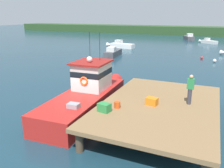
{
  "coord_description": "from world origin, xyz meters",
  "views": [
    {
      "loc": [
        7.18,
        -11.85,
        5.86
      ],
      "look_at": [
        1.2,
        1.76,
        1.4
      ],
      "focal_mm": 37.37,
      "sensor_mm": 36.0,
      "label": 1
    }
  ],
  "objects_px": {
    "crate_single_far": "(152,101)",
    "deckhand_by_the_boat": "(190,89)",
    "main_fishing_boat": "(88,94)",
    "bait_bucket": "(117,105)",
    "moored_boat_mid_harbor": "(208,42)",
    "mooring_buoy_channel_marker": "(202,58)",
    "moored_boat_near_channel": "(120,45)",
    "mooring_buoy_outer": "(215,61)",
    "moored_boat_far_left": "(189,38)",
    "moored_boat_off_the_point": "(112,53)",
    "crate_stack_mid_dock": "(104,107)"
  },
  "relations": [
    {
      "from": "moored_boat_far_left",
      "to": "moored_boat_off_the_point",
      "type": "relative_size",
      "value": 1.07
    },
    {
      "from": "main_fishing_boat",
      "to": "crate_single_far",
      "type": "distance_m",
      "value": 4.33
    },
    {
      "from": "main_fishing_boat",
      "to": "mooring_buoy_channel_marker",
      "type": "distance_m",
      "value": 22.21
    },
    {
      "from": "bait_bucket",
      "to": "moored_boat_off_the_point",
      "type": "distance_m",
      "value": 22.24
    },
    {
      "from": "crate_stack_mid_dock",
      "to": "moored_boat_near_channel",
      "type": "relative_size",
      "value": 0.11
    },
    {
      "from": "bait_bucket",
      "to": "mooring_buoy_channel_marker",
      "type": "xyz_separation_m",
      "value": [
        2.85,
        23.26,
        -1.19
      ]
    },
    {
      "from": "moored_boat_near_channel",
      "to": "moored_boat_off_the_point",
      "type": "height_order",
      "value": "moored_boat_off_the_point"
    },
    {
      "from": "bait_bucket",
      "to": "mooring_buoy_outer",
      "type": "height_order",
      "value": "bait_bucket"
    },
    {
      "from": "crate_stack_mid_dock",
      "to": "crate_single_far",
      "type": "xyz_separation_m",
      "value": [
        1.94,
        1.85,
        -0.02
      ]
    },
    {
      "from": "main_fishing_boat",
      "to": "mooring_buoy_channel_marker",
      "type": "xyz_separation_m",
      "value": [
        5.59,
        21.47,
        -0.83
      ]
    },
    {
      "from": "crate_single_far",
      "to": "moored_boat_far_left",
      "type": "height_order",
      "value": "crate_single_far"
    },
    {
      "from": "main_fishing_boat",
      "to": "deckhand_by_the_boat",
      "type": "height_order",
      "value": "main_fishing_boat"
    },
    {
      "from": "moored_boat_far_left",
      "to": "mooring_buoy_outer",
      "type": "height_order",
      "value": "moored_boat_far_left"
    },
    {
      "from": "bait_bucket",
      "to": "mooring_buoy_outer",
      "type": "bearing_deg",
      "value": 78.15
    },
    {
      "from": "crate_stack_mid_dock",
      "to": "bait_bucket",
      "type": "bearing_deg",
      "value": 59.92
    },
    {
      "from": "deckhand_by_the_boat",
      "to": "crate_single_far",
      "type": "bearing_deg",
      "value": -153.21
    },
    {
      "from": "crate_single_far",
      "to": "moored_boat_mid_harbor",
      "type": "relative_size",
      "value": 0.15
    },
    {
      "from": "bait_bucket",
      "to": "moored_boat_far_left",
      "type": "xyz_separation_m",
      "value": [
        -1.49,
        48.29,
        -0.84
      ]
    },
    {
      "from": "moored_boat_near_channel",
      "to": "moored_boat_off_the_point",
      "type": "xyz_separation_m",
      "value": [
        2.28,
        -8.95,
        0.01
      ]
    },
    {
      "from": "crate_stack_mid_dock",
      "to": "bait_bucket",
      "type": "relative_size",
      "value": 1.76
    },
    {
      "from": "moored_boat_mid_harbor",
      "to": "mooring_buoy_channel_marker",
      "type": "relative_size",
      "value": 10.93
    },
    {
      "from": "moored_boat_near_channel",
      "to": "moored_boat_mid_harbor",
      "type": "bearing_deg",
      "value": 43.57
    },
    {
      "from": "main_fishing_boat",
      "to": "bait_bucket",
      "type": "xyz_separation_m",
      "value": [
        2.74,
        -1.78,
        0.36
      ]
    },
    {
      "from": "moored_boat_off_the_point",
      "to": "deckhand_by_the_boat",
      "type": "bearing_deg",
      "value": -55.54
    },
    {
      "from": "main_fishing_boat",
      "to": "crate_stack_mid_dock",
      "type": "height_order",
      "value": "main_fishing_boat"
    },
    {
      "from": "crate_single_far",
      "to": "mooring_buoy_outer",
      "type": "distance_m",
      "value": 20.52
    },
    {
      "from": "moored_boat_off_the_point",
      "to": "mooring_buoy_outer",
      "type": "xyz_separation_m",
      "value": [
        13.64,
        1.16,
        -0.26
      ]
    },
    {
      "from": "mooring_buoy_channel_marker",
      "to": "moored_boat_near_channel",
      "type": "bearing_deg",
      "value": 157.4
    },
    {
      "from": "moored_boat_mid_harbor",
      "to": "mooring_buoy_channel_marker",
      "type": "bearing_deg",
      "value": -90.23
    },
    {
      "from": "moored_boat_off_the_point",
      "to": "moored_boat_far_left",
      "type": "bearing_deg",
      "value": 74.72
    },
    {
      "from": "crate_single_far",
      "to": "deckhand_by_the_boat",
      "type": "relative_size",
      "value": 0.37
    },
    {
      "from": "crate_stack_mid_dock",
      "to": "moored_boat_off_the_point",
      "type": "distance_m",
      "value": 22.73
    },
    {
      "from": "crate_single_far",
      "to": "deckhand_by_the_boat",
      "type": "distance_m",
      "value": 2.14
    },
    {
      "from": "deckhand_by_the_boat",
      "to": "mooring_buoy_channel_marker",
      "type": "distance_m",
      "value": 21.29
    },
    {
      "from": "crate_single_far",
      "to": "moored_boat_mid_harbor",
      "type": "distance_m",
      "value": 41.75
    },
    {
      "from": "main_fishing_boat",
      "to": "moored_boat_near_channel",
      "type": "relative_size",
      "value": 1.77
    },
    {
      "from": "moored_boat_near_channel",
      "to": "mooring_buoy_channel_marker",
      "type": "distance_m",
      "value": 15.47
    },
    {
      "from": "moored_boat_far_left",
      "to": "crate_stack_mid_dock",
      "type": "bearing_deg",
      "value": -88.74
    },
    {
      "from": "crate_single_far",
      "to": "deckhand_by_the_boat",
      "type": "bearing_deg",
      "value": 26.79
    },
    {
      "from": "mooring_buoy_channel_marker",
      "to": "moored_boat_mid_harbor",
      "type": "bearing_deg",
      "value": 89.77
    },
    {
      "from": "bait_bucket",
      "to": "crate_stack_mid_dock",
      "type": "bearing_deg",
      "value": -120.08
    },
    {
      "from": "bait_bucket",
      "to": "moored_boat_near_channel",
      "type": "xyz_separation_m",
      "value": [
        -11.43,
        29.2,
        -0.89
      ]
    },
    {
      "from": "moored_boat_off_the_point",
      "to": "mooring_buoy_channel_marker",
      "type": "distance_m",
      "value": 12.37
    },
    {
      "from": "moored_boat_mid_harbor",
      "to": "bait_bucket",
      "type": "bearing_deg",
      "value": -93.91
    },
    {
      "from": "crate_stack_mid_dock",
      "to": "crate_single_far",
      "type": "distance_m",
      "value": 2.68
    },
    {
      "from": "crate_single_far",
      "to": "moored_boat_mid_harbor",
      "type": "height_order",
      "value": "crate_single_far"
    },
    {
      "from": "crate_single_far",
      "to": "moored_boat_far_left",
      "type": "xyz_separation_m",
      "value": [
        -3.02,
        47.15,
        -0.87
      ]
    },
    {
      "from": "deckhand_by_the_boat",
      "to": "moored_boat_near_channel",
      "type": "xyz_separation_m",
      "value": [
        -14.77,
        27.14,
        -1.58
      ]
    },
    {
      "from": "moored_boat_near_channel",
      "to": "moored_boat_mid_harbor",
      "type": "distance_m",
      "value": 19.82
    },
    {
      "from": "mooring_buoy_outer",
      "to": "moored_boat_off_the_point",
      "type": "bearing_deg",
      "value": -175.15
    }
  ]
}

